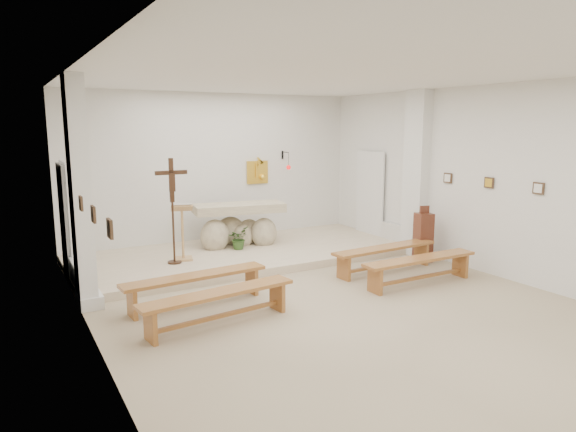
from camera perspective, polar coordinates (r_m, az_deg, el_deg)
ground at (r=8.07m, az=5.78°, el=-10.03°), size 7.00×10.00×0.00m
wall_left at (r=6.31m, az=-20.73°, el=0.18°), size 0.02×10.00×3.50m
wall_right at (r=10.08m, az=22.40°, el=3.51°), size 0.02×10.00×3.50m
wall_back at (r=12.04m, az=-7.99°, el=5.10°), size 7.00×0.02×3.50m
ceiling at (r=7.62m, az=6.25°, el=15.47°), size 7.00×10.00×0.02m
sanctuary_platform at (r=10.96m, az=-4.88°, el=-4.21°), size 6.98×3.00×0.15m
pilaster_left at (r=8.29m, az=-22.11°, el=2.29°), size 0.26×0.55×3.50m
pilaster_right at (r=11.33m, az=14.05°, el=4.60°), size 0.26×0.55×3.50m
gold_wall_relief at (r=12.44m, az=-3.42°, el=4.87°), size 0.55×0.04×0.55m
sanctuary_lamp at (r=12.54m, az=-0.02°, el=5.66°), size 0.11×0.36×0.44m
station_frame_left_front at (r=5.54m, az=-19.19°, el=-1.33°), size 0.03×0.20×0.20m
station_frame_left_mid at (r=6.51m, az=-20.82°, el=0.19°), size 0.03×0.20×0.20m
station_frame_left_rear at (r=7.49m, az=-22.03°, el=1.32°), size 0.03×0.20×0.20m
station_frame_right_front at (r=9.60m, az=26.06°, el=2.78°), size 0.03×0.20×0.20m
station_frame_right_mid at (r=10.19m, az=21.44°, el=3.47°), size 0.03×0.20×0.20m
station_frame_right_rear at (r=10.84m, az=17.34°, el=4.06°), size 0.03×0.20×0.20m
radiator_left at (r=9.26m, az=-22.47°, el=-6.36°), size 0.10×0.85×0.52m
radiator_right at (r=12.10m, az=11.68°, el=-2.08°), size 0.10×0.85×0.52m
altar at (r=11.38m, az=-5.56°, el=-1.29°), size 2.06×1.08×1.01m
lectern at (r=10.23m, az=-11.64°, el=-1.73°), size 0.48×0.43×1.14m
crucifix_stand at (r=9.92m, az=-12.72°, el=1.38°), size 0.61×0.26×2.01m
potted_plant at (r=11.02m, az=-5.55°, el=-2.46°), size 0.57×0.57×0.48m
donation_pedestal at (r=10.86m, az=14.79°, el=-2.27°), size 0.37×0.37×1.16m
bench_left_front at (r=8.14m, az=-10.22°, el=-7.24°), size 2.33×0.53×0.49m
bench_right_front at (r=9.98m, az=10.71°, el=-4.04°), size 2.33×0.49×0.49m
bench_left_second at (r=7.30m, az=-7.70°, el=-9.22°), size 2.34×0.64×0.49m
bench_right_second at (r=9.31m, az=14.48°, el=-5.21°), size 2.31×0.38×0.49m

